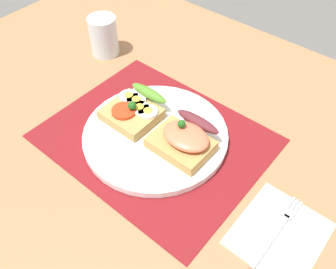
{
  "coord_description": "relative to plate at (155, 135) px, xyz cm",
  "views": [
    {
      "loc": [
        30.75,
        -33.25,
        49.94
      ],
      "look_at": [
        3.0,
        0.0,
        3.15
      ],
      "focal_mm": 38.96,
      "sensor_mm": 36.0,
      "label": 1
    }
  ],
  "objects": [
    {
      "name": "plate",
      "position": [
        0.0,
        0.0,
        0.0
      ],
      "size": [
        26.45,
        26.45,
        1.35
      ],
      "primitive_type": "cylinder",
      "color": "white",
      "rests_on": "placemat"
    },
    {
      "name": "drinking_glass",
      "position": [
        -27.03,
        13.15,
        3.48
      ],
      "size": [
        6.41,
        6.41,
        8.91
      ],
      "primitive_type": "cylinder",
      "color": "silver",
      "rests_on": "ground_plane"
    },
    {
      "name": "napkin",
      "position": [
        26.83,
        -2.73,
        -0.67
      ],
      "size": [
        12.02,
        13.73,
        0.6
      ],
      "primitive_type": "cube",
      "color": "white",
      "rests_on": "ground_plane"
    },
    {
      "name": "sandwich_salmon",
      "position": [
        6.08,
        0.98,
        2.62
      ],
      "size": [
        10.41,
        9.24,
        5.4
      ],
      "color": "tan",
      "rests_on": "plate"
    },
    {
      "name": "placemat",
      "position": [
        0.0,
        0.0,
        -0.82
      ],
      "size": [
        38.76,
        31.03,
        0.3
      ],
      "primitive_type": "cube",
      "color": "maroon",
      "rests_on": "ground_plane"
    },
    {
      "name": "ground_plane",
      "position": [
        0.0,
        0.0,
        -2.57
      ],
      "size": [
        120.0,
        90.0,
        3.2
      ],
      "primitive_type": "cube",
      "color": "#A26E48"
    },
    {
      "name": "sandwich_egg_tomato",
      "position": [
        -5.92,
        0.98,
        2.17
      ],
      "size": [
        9.56,
        10.17,
        4.16
      ],
      "color": "tan",
      "rests_on": "plate"
    },
    {
      "name": "fork",
      "position": [
        26.39,
        -2.53,
        -0.21
      ],
      "size": [
        1.62,
        14.16,
        0.32
      ],
      "color": "#B7B7BC",
      "rests_on": "napkin"
    }
  ]
}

